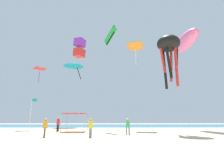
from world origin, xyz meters
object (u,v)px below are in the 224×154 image
at_px(person_near_tent, 45,126).
at_px(person_rightmost, 91,126).
at_px(person_leftmost, 58,123).
at_px(kite_delta_teal, 74,65).
at_px(banner_flag, 31,112).
at_px(kite_diamond_orange, 135,47).
at_px(person_central, 128,125).
at_px(kite_parafoil_green, 110,36).
at_px(kite_octopus_black, 169,46).
at_px(canopy_tent, 76,114).
at_px(kite_diamond_red, 40,69).
at_px(kite_box_purple, 80,48).
at_px(kite_inflatable_pink, 185,42).

distance_m(person_near_tent, person_rightmost, 4.21).
distance_m(person_leftmost, kite_delta_teal, 19.29).
height_order(person_leftmost, kite_delta_teal, kite_delta_teal).
xyz_separation_m(banner_flag, kite_delta_teal, (0.61, 18.23, 11.78)).
bearing_deg(kite_diamond_orange, person_rightmost, 84.66).
height_order(person_central, banner_flag, banner_flag).
bearing_deg(kite_parafoil_green, person_leftmost, 76.82).
bearing_deg(banner_flag, kite_diamond_orange, 29.09).
distance_m(banner_flag, kite_diamond_orange, 19.56).
distance_m(person_leftmost, kite_octopus_black, 18.17).
relative_size(canopy_tent, kite_diamond_red, 1.21).
relative_size(kite_box_purple, kite_parafoil_green, 0.99).
xyz_separation_m(person_rightmost, banner_flag, (-7.52, 4.31, 1.40)).
bearing_deg(kite_diamond_red, kite_box_purple, -140.92).
bearing_deg(kite_diamond_red, banner_flag, 158.90).
height_order(person_rightmost, kite_octopus_black, kite_octopus_black).
distance_m(canopy_tent, person_leftmost, 2.93).
height_order(banner_flag, kite_inflatable_pink, kite_inflatable_pink).
height_order(canopy_tent, kite_diamond_orange, kite_diamond_orange).
distance_m(person_near_tent, kite_diamond_red, 17.39).
xyz_separation_m(person_central, kite_box_purple, (-7.38, 9.30, 12.92)).
xyz_separation_m(banner_flag, kite_inflatable_pink, (22.21, 6.70, 12.24)).
relative_size(person_near_tent, person_central, 1.00).
height_order(person_leftmost, kite_diamond_red, kite_diamond_red).
xyz_separation_m(kite_diamond_red, kite_octopus_black, (20.16, -9.06, 0.52)).
bearing_deg(banner_flag, person_central, -7.86).
bearing_deg(kite_diamond_red, kite_parafoil_green, -145.34).
bearing_deg(person_central, kite_parafoil_green, 88.48).
height_order(person_rightmost, banner_flag, banner_flag).
bearing_deg(kite_delta_teal, person_central, 56.28).
relative_size(kite_diamond_red, kite_box_purple, 0.78).
bearing_deg(person_near_tent, kite_delta_teal, 168.40).
bearing_deg(person_near_tent, person_rightmost, 69.97).
bearing_deg(kite_diamond_red, kite_octopus_black, -155.73).
distance_m(person_central, kite_diamond_red, 20.17).
relative_size(person_central, kite_diamond_red, 0.65).
relative_size(person_leftmost, kite_delta_teal, 0.30).
xyz_separation_m(person_rightmost, kite_delta_teal, (-6.92, 22.54, 13.18)).
xyz_separation_m(kite_delta_teal, kite_inflatable_pink, (21.60, -11.53, 0.46)).
relative_size(person_near_tent, kite_octopus_black, 0.25).
bearing_deg(person_leftmost, banner_flag, -69.10).
bearing_deg(banner_flag, kite_octopus_black, -0.42).
xyz_separation_m(canopy_tent, person_central, (6.60, -4.75, -1.26)).
bearing_deg(kite_inflatable_pink, person_near_tent, -59.21).
bearing_deg(canopy_tent, person_leftmost, 160.28).
distance_m(banner_flag, kite_octopus_black, 18.81).
distance_m(person_rightmost, kite_box_purple, 18.07).
relative_size(kite_parafoil_green, kite_diamond_orange, 0.93).
distance_m(kite_delta_teal, kite_inflatable_pink, 24.49).
xyz_separation_m(kite_delta_teal, kite_parafoil_green, (8.67, -12.39, 1.11)).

